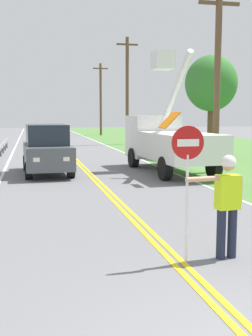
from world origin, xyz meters
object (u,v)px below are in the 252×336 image
object	(u,v)px
stop_sign_paddle	(187,163)
oncoming_suv_nearest	(47,149)
roadside_tree_verge	(211,84)
utility_pole_far	(101,98)
flagger_worker	(227,200)
utility_pole_near	(217,78)
utility_bucket_truck	(167,140)
utility_pole_mid	(127,89)

from	to	relation	value
stop_sign_paddle	oncoming_suv_nearest	world-z (taller)	stop_sign_paddle
roadside_tree_verge	utility_pole_far	bearing A→B (deg)	93.65
flagger_worker	stop_sign_paddle	size ratio (longest dim) A/B	0.78
stop_sign_paddle	utility_pole_far	distance (m)	45.77
stop_sign_paddle	utility_pole_near	bearing A→B (deg)	63.52
flagger_worker	stop_sign_paddle	xyz separation A→B (m)	(-0.77, -0.07, 0.66)
utility_bucket_truck	oncoming_suv_nearest	size ratio (longest dim) A/B	1.48
utility_pole_mid	roadside_tree_verge	world-z (taller)	utility_pole_mid
flagger_worker	roadside_tree_verge	bearing A→B (deg)	67.47
stop_sign_paddle	oncoming_suv_nearest	bearing A→B (deg)	99.15
stop_sign_paddle	roadside_tree_verge	distance (m)	18.57
utility_pole_near	roadside_tree_verge	distance (m)	6.52
flagger_worker	utility_pole_near	size ratio (longest dim) A/B	0.24
flagger_worker	utility_bucket_truck	world-z (taller)	utility_bucket_truck
oncoming_suv_nearest	utility_pole_far	bearing A→B (deg)	77.03
stop_sign_paddle	roadside_tree_verge	world-z (taller)	roadside_tree_verge
flagger_worker	oncoming_suv_nearest	world-z (taller)	oncoming_suv_nearest
oncoming_suv_nearest	roadside_tree_verge	bearing A→B (deg)	27.60
flagger_worker	utility_pole_mid	bearing A→B (deg)	80.75
stop_sign_paddle	utility_pole_far	xyz separation A→B (m)	(5.85, 45.31, 2.78)
flagger_worker	utility_pole_far	distance (m)	45.65
utility_bucket_truck	utility_pole_far	xyz separation A→B (m)	(2.49, 33.80, 3.08)
stop_sign_paddle	utility_pole_near	size ratio (longest dim) A/B	0.30
utility_bucket_truck	utility_pole_near	bearing A→B (deg)	-24.01
flagger_worker	utility_pole_mid	world-z (taller)	utility_pole_mid
stop_sign_paddle	utility_pole_mid	world-z (taller)	utility_pole_mid
flagger_worker	roadside_tree_verge	world-z (taller)	roadside_tree_verge
flagger_worker	stop_sign_paddle	distance (m)	1.02
utility_pole_far	utility_pole_near	bearing A→B (deg)	-90.91
flagger_worker	utility_pole_near	world-z (taller)	utility_pole_near
utility_bucket_truck	utility_pole_mid	size ratio (longest dim) A/B	0.78
utility_pole_near	roadside_tree_verge	xyz separation A→B (m)	(2.37, 6.07, 0.23)
utility_pole_near	utility_pole_mid	world-z (taller)	utility_pole_mid
stop_sign_paddle	utility_pole_near	xyz separation A→B (m)	(5.30, 10.64, 2.33)
utility_pole_mid	utility_pole_far	size ratio (longest dim) A/B	1.03
stop_sign_paddle	flagger_worker	bearing A→B (deg)	5.29
utility_pole_near	utility_pole_mid	bearing A→B (deg)	89.44
utility_pole_mid	utility_pole_far	bearing A→B (deg)	88.70
oncoming_suv_nearest	utility_pole_near	xyz separation A→B (m)	(7.19, -1.08, 2.98)
utility_bucket_truck	utility_pole_far	bearing A→B (deg)	85.79
oncoming_suv_nearest	utility_pole_far	distance (m)	34.64
flagger_worker	utility_pole_far	bearing A→B (deg)	83.59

